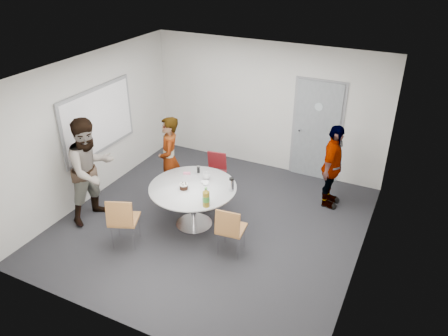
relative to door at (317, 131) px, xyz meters
The scene contains 15 objects.
floor 2.90m from the door, 113.90° to the right, with size 5.00×5.00×0.00m, color black.
ceiling 3.19m from the door, 113.90° to the right, with size 5.00×5.00×0.00m, color silver.
wall_back 1.15m from the door, behind, with size 5.00×5.00×0.00m, color beige.
wall_left 4.38m from the door, 145.41° to the right, with size 5.00×5.00×0.00m, color beige.
wall_right 2.87m from the door, 60.57° to the right, with size 5.00×5.00×0.00m, color beige.
wall_front 5.11m from the door, 102.45° to the right, with size 5.00×5.00×0.00m, color beige.
door is the anchor object (origin of this frame).
whiteboard 4.25m from the door, 147.34° to the right, with size 0.04×1.90×1.25m.
table 2.98m from the door, 116.81° to the right, with size 1.48×1.48×1.10m.
chair_near_left 4.23m from the door, 119.56° to the right, with size 0.57×0.60×0.91m.
chair_near_right 3.16m from the door, 98.50° to the right, with size 0.45×0.49×0.86m.
chair_far 2.19m from the door, 136.74° to the right, with size 0.44×0.47×0.82m.
person_main 3.01m from the door, 136.62° to the right, with size 0.61×0.40×1.66m, color #A5C6EA.
person_left 4.40m from the door, 133.89° to the right, with size 0.92×0.72×1.90m, color white.
person_right 1.13m from the door, 58.84° to the right, with size 0.94×0.39×1.60m, color black.
Camera 1 is at (2.97, -5.57, 4.51)m, focal length 35.00 mm.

